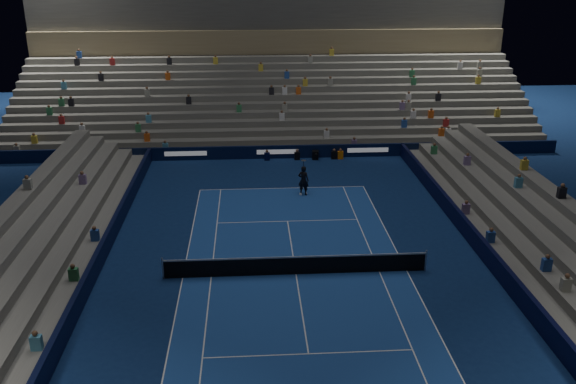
% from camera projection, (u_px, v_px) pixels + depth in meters
% --- Properties ---
extents(ground, '(90.00, 90.00, 0.00)m').
position_uv_depth(ground, '(296.00, 274.00, 29.59)').
color(ground, '#0D204F').
rests_on(ground, ground).
extents(court_surface, '(10.97, 23.77, 0.01)m').
position_uv_depth(court_surface, '(296.00, 274.00, 29.59)').
color(court_surface, '#1A4192').
rests_on(court_surface, ground).
extents(sponsor_barrier_far, '(44.00, 0.25, 1.00)m').
position_uv_depth(sponsor_barrier_far, '(278.00, 152.00, 46.63)').
color(sponsor_barrier_far, black).
rests_on(sponsor_barrier_far, ground).
extents(sponsor_barrier_east, '(0.25, 37.00, 1.00)m').
position_uv_depth(sponsor_barrier_east, '(491.00, 259.00, 29.99)').
color(sponsor_barrier_east, black).
rests_on(sponsor_barrier_east, ground).
extents(sponsor_barrier_west, '(0.25, 37.00, 1.00)m').
position_uv_depth(sponsor_barrier_west, '(93.00, 271.00, 28.82)').
color(sponsor_barrier_west, black).
rests_on(sponsor_barrier_west, ground).
extents(grandstand_main, '(44.00, 15.20, 11.20)m').
position_uv_depth(grandstand_main, '(272.00, 90.00, 54.35)').
color(grandstand_main, '#5E5E5A').
rests_on(grandstand_main, ground).
extents(grandstand_east, '(5.00, 37.00, 2.50)m').
position_uv_depth(grandstand_east, '(561.00, 250.00, 30.05)').
color(grandstand_east, '#63635E').
rests_on(grandstand_east, ground).
extents(grandstand_west, '(5.00, 37.00, 2.50)m').
position_uv_depth(grandstand_west, '(17.00, 266.00, 28.46)').
color(grandstand_west, slate).
rests_on(grandstand_west, ground).
extents(tennis_net, '(12.90, 0.10, 1.10)m').
position_uv_depth(tennis_net, '(296.00, 265.00, 29.41)').
color(tennis_net, '#B2B2B7').
rests_on(tennis_net, ground).
extents(tennis_player, '(0.84, 0.72, 1.96)m').
position_uv_depth(tennis_player, '(303.00, 180.00, 39.23)').
color(tennis_player, black).
rests_on(tennis_player, ground).
extents(broadcast_camera, '(0.56, 0.98, 0.65)m').
position_uv_depth(broadcast_camera, '(315.00, 155.00, 46.45)').
color(broadcast_camera, black).
rests_on(broadcast_camera, ground).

